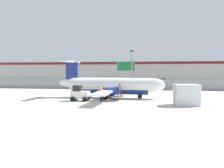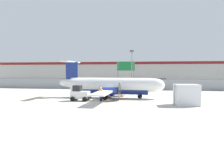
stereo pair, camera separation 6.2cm
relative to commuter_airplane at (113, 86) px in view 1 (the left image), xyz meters
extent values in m
plane|color=#BCB7AD|center=(-0.02, -4.75, -1.60)|extent=(140.00, 140.00, 0.00)
cube|color=yellow|center=(-0.02, -2.75, -1.60)|extent=(84.00, 0.20, 0.01)
cube|color=gray|center=(-0.02, 13.25, -0.60)|extent=(98.00, 0.04, 2.00)
cylinder|color=slate|center=(-0.02, 13.25, 0.45)|extent=(98.00, 0.10, 0.10)
cube|color=#38383A|center=(-0.02, 24.75, -1.54)|extent=(98.00, 17.00, 0.12)
cube|color=beige|center=(-0.02, 43.25, 1.65)|extent=(91.00, 8.00, 6.50)
cube|color=maroon|center=(-0.02, 39.25, 4.50)|extent=(91.00, 0.20, 0.80)
cylinder|color=white|center=(-0.26, 0.01, 0.15)|extent=(11.07, 2.23, 1.90)
ellipsoid|color=white|center=(5.53, -0.17, 0.15)|extent=(2.60, 1.88, 1.80)
ellipsoid|color=white|center=(-6.04, 0.18, 0.35)|extent=(3.14, 1.14, 1.05)
cylinder|color=navy|center=(-0.26, 0.01, -0.38)|extent=(9.93, 1.78, 1.48)
cube|color=white|center=(-0.16, 0.00, -0.42)|extent=(2.08, 16.04, 0.18)
cylinder|color=navy|center=(0.12, 2.60, -0.42)|extent=(2.23, 0.97, 0.90)
cone|color=black|center=(1.27, 2.56, -0.42)|extent=(0.46, 0.45, 0.44)
cylinder|color=#262626|center=(1.42, 2.56, -0.42)|extent=(0.10, 2.10, 2.10)
cylinder|color=navy|center=(-0.04, -2.60, -0.42)|extent=(2.23, 0.97, 0.90)
cone|color=black|center=(1.11, -2.63, -0.42)|extent=(0.46, 0.45, 0.44)
cylinder|color=#262626|center=(1.26, -2.64, -0.42)|extent=(0.10, 2.10, 2.10)
cube|color=navy|center=(-5.76, 0.17, 1.70)|extent=(1.70, 0.23, 3.10)
cube|color=white|center=(-5.90, 0.18, 3.25)|extent=(1.24, 4.83, 0.14)
cylinder|color=#59595B|center=(3.62, -0.11, -0.82)|extent=(0.14, 0.14, 0.97)
cylinder|color=black|center=(3.62, -0.11, -1.30)|extent=(0.61, 0.24, 0.60)
cylinder|color=#59595B|center=(-0.49, 2.23, -0.78)|extent=(0.14, 0.14, 0.90)
cylinder|color=black|center=(-0.49, 2.23, -1.22)|extent=(0.77, 0.24, 0.76)
cylinder|color=#59595B|center=(-0.62, -2.19, -0.78)|extent=(0.14, 0.14, 0.90)
cylinder|color=black|center=(-0.62, -2.19, -1.22)|extent=(0.77, 0.24, 0.76)
cube|color=silver|center=(-3.41, -3.54, -0.87)|extent=(2.25, 1.20, 0.90)
cube|color=black|center=(-3.76, -3.53, -0.07)|extent=(0.95, 1.04, 0.70)
cube|color=black|center=(-2.26, -3.60, -1.17)|extent=(0.21, 1.11, 0.30)
cylinder|color=black|center=(-2.63, -2.98, -1.32)|extent=(0.57, 0.21, 0.56)
cylinder|color=black|center=(-2.69, -4.18, -1.32)|extent=(0.57, 0.21, 0.56)
cylinder|color=black|center=(-4.13, -2.91, -1.32)|extent=(0.57, 0.21, 0.56)
cylinder|color=black|center=(-4.18, -4.11, -1.32)|extent=(0.57, 0.21, 0.56)
cylinder|color=#191E4C|center=(-0.76, -3.68, -1.18)|extent=(0.22, 0.22, 0.85)
cylinder|color=#191E4C|center=(-0.86, -3.85, -1.18)|extent=(0.22, 0.22, 0.85)
cylinder|color=orange|center=(-0.81, -3.76, -0.45)|extent=(0.47, 0.47, 0.60)
cylinder|color=orange|center=(-0.69, -3.58, -0.42)|extent=(0.14, 0.14, 0.55)
cylinder|color=orange|center=(-0.92, -3.95, -0.42)|extent=(0.14, 0.14, 0.55)
sphere|color=tan|center=(-0.81, -3.76, -0.01)|extent=(0.22, 0.22, 0.22)
cube|color=silver|center=(8.64, -5.06, -0.50)|extent=(2.61, 2.25, 2.20)
cube|color=#333338|center=(8.64, -5.06, -0.50)|extent=(2.43, 0.35, 2.20)
cube|color=orange|center=(1.10, 1.27, -1.58)|extent=(0.36, 0.36, 0.04)
cone|color=orange|center=(1.10, 1.27, -1.26)|extent=(0.28, 0.28, 0.60)
cylinder|color=white|center=(1.10, 1.27, -1.18)|extent=(0.17, 0.17, 0.08)
cube|color=orange|center=(-0.50, -0.10, -1.58)|extent=(0.36, 0.36, 0.04)
cone|color=orange|center=(-0.50, -0.10, -1.26)|extent=(0.28, 0.28, 0.60)
cylinder|color=white|center=(-0.50, -0.10, -1.18)|extent=(0.17, 0.17, 0.08)
cube|color=orange|center=(-5.33, 0.38, -1.58)|extent=(0.36, 0.36, 0.04)
cone|color=orange|center=(-5.33, 0.38, -1.26)|extent=(0.28, 0.28, 0.60)
cylinder|color=white|center=(-5.33, 0.38, -1.18)|extent=(0.17, 0.17, 0.08)
cube|color=gray|center=(-14.92, 30.12, -0.86)|extent=(4.20, 1.70, 0.80)
cube|color=#262D38|center=(-14.77, 30.12, -0.18)|extent=(2.20, 1.56, 0.56)
cylinder|color=black|center=(-16.32, 29.22, -1.18)|extent=(0.60, 0.20, 0.60)
cylinder|color=black|center=(-16.32, 31.02, -1.18)|extent=(0.60, 0.20, 0.60)
cylinder|color=black|center=(-13.52, 29.22, -1.18)|extent=(0.60, 0.20, 0.60)
cylinder|color=black|center=(-13.52, 31.02, -1.18)|extent=(0.60, 0.20, 0.60)
cube|color=navy|center=(-8.95, 22.40, -0.86)|extent=(4.20, 1.71, 0.80)
cube|color=#262D38|center=(-8.80, 22.40, -0.18)|extent=(2.20, 1.56, 0.56)
cylinder|color=black|center=(-10.35, 21.50, -1.18)|extent=(0.60, 0.20, 0.60)
cylinder|color=black|center=(-10.35, 23.30, -1.18)|extent=(0.60, 0.20, 0.60)
cylinder|color=black|center=(-7.55, 21.51, -1.18)|extent=(0.60, 0.20, 0.60)
cylinder|color=black|center=(-7.55, 23.31, -1.18)|extent=(0.60, 0.20, 0.60)
cube|color=silver|center=(-1.74, 26.20, -0.86)|extent=(4.23, 1.78, 0.80)
cube|color=#262D38|center=(-1.59, 26.19, -0.18)|extent=(2.23, 1.60, 0.56)
cylinder|color=black|center=(-3.15, 25.32, -1.18)|extent=(0.60, 0.21, 0.60)
cylinder|color=black|center=(-3.12, 27.12, -1.18)|extent=(0.60, 0.21, 0.60)
cylinder|color=black|center=(-0.35, 25.27, -1.18)|extent=(0.60, 0.21, 0.60)
cylinder|color=black|center=(-0.32, 27.07, -1.18)|extent=(0.60, 0.21, 0.60)
cube|color=red|center=(2.28, 31.14, -0.86)|extent=(4.36, 2.15, 0.80)
cube|color=#262D38|center=(2.13, 31.12, -0.18)|extent=(2.36, 1.79, 0.56)
cylinder|color=black|center=(3.57, 32.19, -1.18)|extent=(0.62, 0.27, 0.60)
cylinder|color=black|center=(3.77, 30.40, -1.18)|extent=(0.62, 0.27, 0.60)
cylinder|color=black|center=(0.79, 31.88, -1.18)|extent=(0.62, 0.27, 0.60)
cylinder|color=black|center=(0.99, 30.09, -1.18)|extent=(0.62, 0.27, 0.60)
cube|color=black|center=(8.33, 28.84, -0.86)|extent=(4.32, 2.01, 0.80)
cube|color=#262D38|center=(8.18, 28.83, -0.18)|extent=(2.31, 1.72, 0.56)
cylinder|color=black|center=(9.66, 29.84, -1.18)|extent=(0.61, 0.24, 0.60)
cylinder|color=black|center=(9.79, 28.05, -1.18)|extent=(0.61, 0.24, 0.60)
cylinder|color=black|center=(6.87, 29.63, -1.18)|extent=(0.61, 0.24, 0.60)
cylinder|color=black|center=(7.00, 27.84, -1.18)|extent=(0.61, 0.24, 0.60)
cube|color=#19662D|center=(15.09, 19.28, -0.86)|extent=(4.32, 2.03, 0.80)
cube|color=#262D38|center=(14.94, 19.27, -0.18)|extent=(2.32, 1.73, 0.56)
cylinder|color=black|center=(16.41, 20.29, -1.18)|extent=(0.61, 0.25, 0.60)
cylinder|color=black|center=(16.55, 18.49, -1.18)|extent=(0.61, 0.25, 0.60)
cylinder|color=black|center=(13.62, 20.07, -1.18)|extent=(0.61, 0.25, 0.60)
cylinder|color=black|center=(13.76, 18.27, -1.18)|extent=(0.61, 0.25, 0.60)
cylinder|color=slate|center=(1.84, 10.23, 1.90)|extent=(0.16, 0.16, 7.00)
cube|color=#333333|center=(1.84, 10.23, 5.55)|extent=(0.70, 0.30, 0.24)
cylinder|color=slate|center=(-1.29, 15.12, 1.15)|extent=(0.14, 0.14, 5.50)
cylinder|color=slate|center=(1.91, 15.12, 1.15)|extent=(0.14, 0.14, 5.50)
cube|color=#14662D|center=(0.31, 15.12, 3.00)|extent=(3.60, 0.10, 1.80)
camera|label=1|loc=(4.46, -28.81, 2.00)|focal=35.00mm
camera|label=2|loc=(4.52, -28.80, 2.00)|focal=35.00mm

